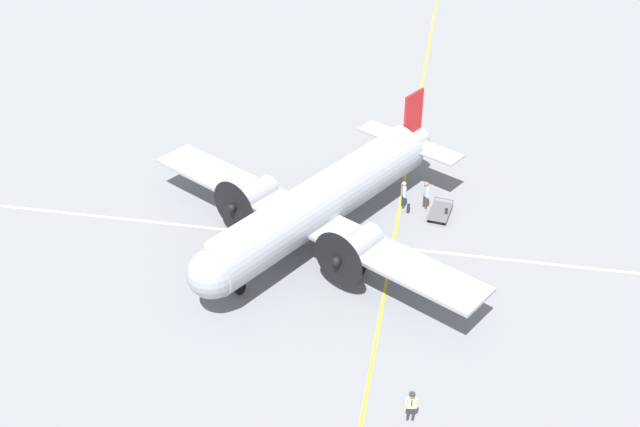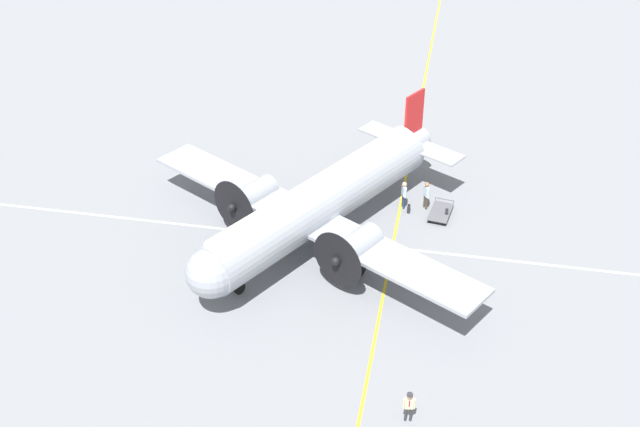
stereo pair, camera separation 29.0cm
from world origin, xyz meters
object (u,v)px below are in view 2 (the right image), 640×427
at_px(crew_foreground, 409,404).
at_px(passenger_boarding, 426,192).
at_px(baggage_cart, 440,212).
at_px(suitcase_near_door, 409,209).
at_px(ramp_agent, 404,192).
at_px(suitcase_upright_spare, 446,214).
at_px(airliner_main, 315,205).

bearing_deg(crew_foreground, passenger_boarding, -97.13).
bearing_deg(crew_foreground, baggage_cart, -100.44).
relative_size(suitcase_near_door, baggage_cart, 0.21).
bearing_deg(suitcase_near_door, passenger_boarding, -56.62).
height_order(ramp_agent, baggage_cart, ramp_agent).
bearing_deg(passenger_boarding, suitcase_near_door, -89.06).
distance_m(ramp_agent, suitcase_upright_spare, 2.91).
bearing_deg(suitcase_near_door, suitcase_upright_spare, -93.30).
height_order(crew_foreground, baggage_cart, crew_foreground).
xyz_separation_m(ramp_agent, suitcase_upright_spare, (-0.58, -2.71, -0.88)).
bearing_deg(baggage_cart, passenger_boarding, -116.79).
height_order(airliner_main, crew_foreground, airliner_main).
height_order(ramp_agent, suitcase_upright_spare, ramp_agent).
bearing_deg(airliner_main, baggage_cart, 150.71).
relative_size(passenger_boarding, suitcase_near_door, 3.65).
height_order(airliner_main, suitcase_near_door, airliner_main).
height_order(crew_foreground, suitcase_upright_spare, crew_foreground).
bearing_deg(crew_foreground, suitcase_near_door, -93.75).
xyz_separation_m(passenger_boarding, ramp_agent, (-0.19, 1.36, -0.01)).
bearing_deg(suitcase_upright_spare, suitcase_near_door, 86.70).
height_order(suitcase_near_door, suitcase_upright_spare, suitcase_upright_spare).
relative_size(suitcase_upright_spare, baggage_cart, 0.22).
xyz_separation_m(crew_foreground, baggage_cart, (16.66, -0.39, -0.76)).
bearing_deg(suitcase_upright_spare, baggage_cart, 78.87).
bearing_deg(airliner_main, suitcase_near_door, 159.85).
bearing_deg(passenger_boarding, crew_foreground, -30.46).
relative_size(airliner_main, suitcase_near_door, 41.30).
height_order(passenger_boarding, suitcase_upright_spare, passenger_boarding).
relative_size(crew_foreground, ramp_agent, 0.90).
bearing_deg(baggage_cart, airliner_main, -50.72).
height_order(airliner_main, passenger_boarding, airliner_main).
bearing_deg(baggage_cart, suitcase_upright_spare, 87.47).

